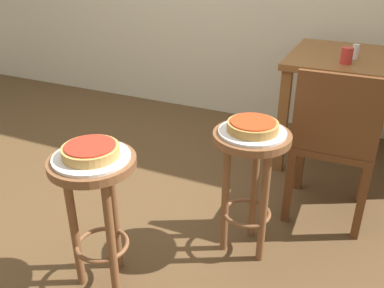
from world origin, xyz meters
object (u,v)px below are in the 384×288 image
Objects in this scene: serving_plate_middle at (252,132)px; dining_table at (357,75)px; pizza_middle at (253,126)px; condiment_shaker at (355,52)px; wooden_chair at (334,141)px; serving_plate_foreground at (91,157)px; cup_near_edge at (347,56)px; stool_foreground at (96,196)px; stool_middle at (250,167)px; pizza_foreground at (91,151)px.

dining_table is (0.33, 1.17, -0.03)m from serving_plate_middle.
pizza_middle reaches higher than serving_plate_middle.
wooden_chair is (0.01, -0.67, -0.30)m from condiment_shaker.
cup_near_edge is at bearing 62.29° from serving_plate_foreground.
cup_near_edge reaches higher than serving_plate_foreground.
dining_table is at bearing 63.35° from stool_foreground.
cup_near_edge is at bearing -105.19° from condiment_shaker.
dining_table is 0.18m from condiment_shaker.
wooden_chair reaches higher than condiment_shaker.
condiment_shaker is at bearing 90.91° from wooden_chair.
pizza_foreground is at bearing -135.79° from stool_middle.
serving_plate_middle is at bearing 172.87° from stool_middle.
stool_middle is 6.59× the size of cup_near_edge.
condiment_shaker is (0.80, 1.58, 0.11)m from pizza_foreground.
wooden_chair reaches higher than dining_table.
wooden_chair is (-0.02, -0.75, -0.14)m from dining_table.
stool_foreground is 2.12× the size of serving_plate_middle.
serving_plate_foreground is 0.35× the size of dining_table.
wooden_chair reaches higher than serving_plate_middle.
stool_foreground is 6.59× the size of cup_near_edge.
pizza_middle is 1.14m from condiment_shaker.
wooden_chair reaches higher than stool_middle.
stool_foreground is 1.21m from wooden_chair.
condiment_shaker is 0.10× the size of wooden_chair.
stool_middle is at bearing -105.31° from condiment_shaker.
serving_plate_foreground is 0.71m from stool_middle.
wooden_chair is (0.81, 0.90, -0.20)m from pizza_foreground.
serving_plate_foreground is at bearing -131.72° from wooden_chair.
stool_foreground is 0.71m from serving_plate_middle.
pizza_middle is 1.01m from cup_near_edge.
condiment_shaker is at bearing 63.25° from stool_foreground.
pizza_middle reaches higher than stool_middle.
wooden_chair reaches higher than serving_plate_foreground.
serving_plate_middle is at bearing -126.36° from wooden_chair.
stool_middle is at bearing -7.13° from serving_plate_middle.
condiment_shaker is at bearing 74.81° from cup_near_edge.
cup_near_edge is 0.62m from wooden_chair.
pizza_middle is at bearing 0.00° from serving_plate_middle.
stool_foreground is 7.11× the size of condiment_shaker.
wooden_chair is at bearing -85.06° from cup_near_edge.
condiment_shaker is at bearing 74.69° from serving_plate_middle.
pizza_middle is 0.56m from wooden_chair.
cup_near_edge reaches higher than pizza_middle.
serving_plate_foreground is 1.85m from dining_table.
dining_table reaches higher than stool_middle.
stool_middle is 1.18m from condiment_shaker.
stool_middle is 2.12× the size of serving_plate_middle.
serving_plate_middle is 0.35× the size of wooden_chair.
stool_middle is at bearing 44.21° from pizza_foreground.
cup_near_edge is (0.76, 1.45, 0.14)m from serving_plate_foreground.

